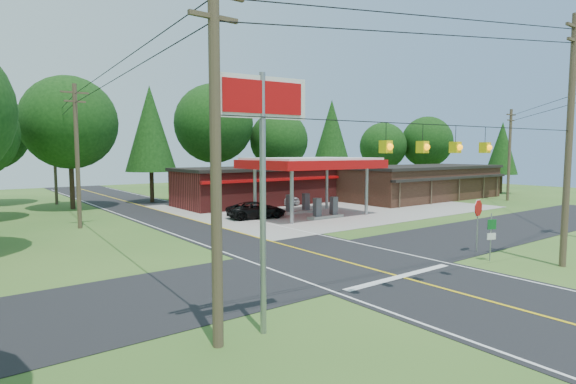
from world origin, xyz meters
TOP-DOWN VIEW (x-y plane):
  - ground at (0.00, 0.00)m, footprint 120.00×120.00m
  - main_highway at (0.00, 0.00)m, footprint 8.00×120.00m
  - cross_road at (0.00, 0.00)m, footprint 70.00×7.00m
  - lane_center_yellow at (0.00, 0.00)m, footprint 0.15×110.00m
  - gas_canopy at (9.00, 13.00)m, footprint 10.60×7.40m
  - convenience_store at (10.00, 22.98)m, footprint 16.40×7.55m
  - strip_building at (28.00, 15.98)m, footprint 20.40×8.75m
  - utility_pole_near_right at (7.50, -7.00)m, footprint 1.80×0.30m
  - utility_pole_near_left at (-9.50, -5.00)m, footprint 1.80×0.30m
  - utility_pole_far_left at (-8.00, 18.00)m, footprint 1.80×0.30m
  - utility_pole_far_right at (34.00, 9.00)m, footprint 1.80×0.30m
  - utility_pole_north at (-6.50, 35.00)m, footprint 0.30×0.30m
  - overhead_beacons at (-1.00, -6.00)m, footprint 17.04×2.04m
  - treeline_backdrop at (0.82, 24.01)m, footprint 70.27×51.59m
  - suv_car at (4.50, 14.50)m, footprint 5.60×5.60m
  - sedan_car at (12.00, 21.00)m, footprint 4.75×4.75m
  - big_stop_sign at (-8.00, -5.01)m, footprint 2.80×0.44m
  - octagonal_stop_sign at (7.00, -3.01)m, footprint 0.98×0.19m
  - route_sign_post at (5.80, -4.42)m, footprint 0.46×0.21m

SIDE VIEW (x-z plane):
  - ground at x=0.00m, z-range 0.00..0.00m
  - main_highway at x=0.00m, z-range 0.00..0.02m
  - cross_road at x=0.00m, z-range 0.00..0.03m
  - lane_center_yellow at x=0.00m, z-range 0.02..0.03m
  - suv_car at x=4.50m, z-range 0.00..1.33m
  - sedan_car at x=12.00m, z-range 0.00..1.46m
  - route_sign_post at x=5.80m, z-range 0.23..2.60m
  - strip_building at x=28.00m, z-range 0.01..3.81m
  - convenience_store at x=10.00m, z-range 0.02..3.82m
  - octagonal_stop_sign at x=7.00m, z-range 0.73..3.61m
  - gas_canopy at x=9.00m, z-range 1.83..6.70m
  - utility_pole_north at x=-6.50m, z-range 0.00..9.50m
  - utility_pole_near_left at x=-9.50m, z-range 0.20..10.20m
  - utility_pole_far_left at x=-8.00m, z-range 0.20..10.20m
  - utility_pole_far_right at x=34.00m, z-range 0.20..10.20m
  - big_stop_sign at x=-8.00m, z-range 1.92..9.47m
  - utility_pole_near_right at x=7.50m, z-range 0.21..11.71m
  - overhead_beacons at x=-1.00m, z-range 5.70..6.73m
  - treeline_backdrop at x=0.82m, z-range 0.84..14.14m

